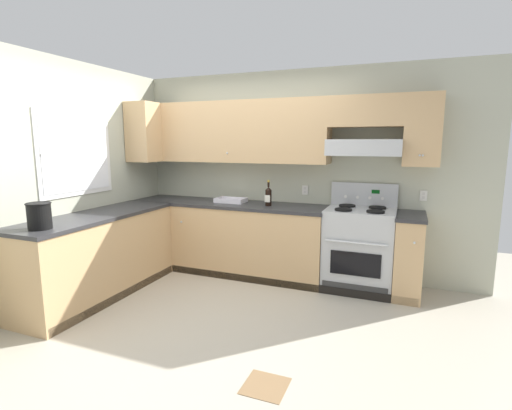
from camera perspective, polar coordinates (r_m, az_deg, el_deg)
ground_plane at (r=3.98m, az=-8.53°, el=-15.66°), size 7.04×7.04×0.00m
floor_accent_tile at (r=2.94m, az=1.42°, el=-25.38°), size 0.30×0.30×0.01m
wall_back at (r=4.85m, az=4.25°, el=7.05°), size 4.68×0.57×2.55m
wall_left at (r=4.79m, az=-24.27°, el=4.59°), size 0.47×4.00×2.55m
counter_back_run at (r=4.89m, az=-1.76°, el=-5.12°), size 3.60×0.65×0.91m
counter_left_run at (r=4.54m, az=-22.52°, el=-7.00°), size 0.63×1.91×0.91m
stove at (r=4.54m, az=15.13°, el=-6.25°), size 0.76×0.62×1.20m
wine_bottle at (r=4.61m, az=1.87°, el=1.38°), size 0.08×0.08×0.31m
bowl at (r=4.91m, az=-3.78°, el=0.62°), size 0.38×0.23×0.06m
bucket at (r=3.89m, az=-29.66°, el=-1.34°), size 0.21×0.21×0.24m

